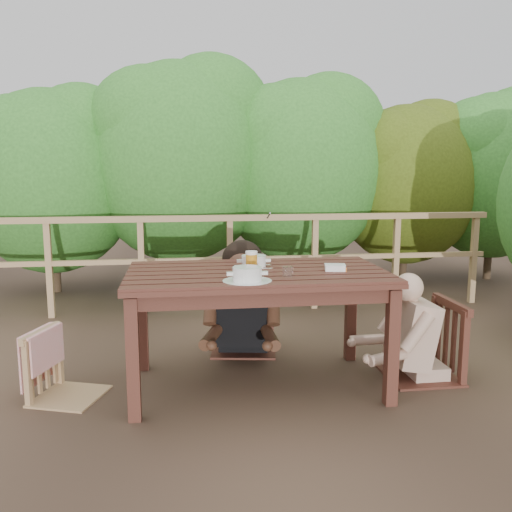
{
  "coord_description": "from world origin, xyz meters",
  "views": [
    {
      "loc": [
        -0.5,
        -3.54,
        1.49
      ],
      "look_at": [
        0.0,
        0.05,
        0.9
      ],
      "focal_mm": 38.22,
      "sensor_mm": 36.0,
      "label": 1
    }
  ],
  "objects": [
    {
      "name": "chair_far",
      "position": [
        -0.0,
        0.76,
        0.52
      ],
      "size": [
        0.59,
        0.59,
        1.03
      ],
      "primitive_type": "cube",
      "rotation": [
        0.0,
        0.0,
        -0.16
      ],
      "color": "#401F16",
      "rests_on": "ground"
    },
    {
      "name": "soup_far",
      "position": [
        -0.0,
        0.15,
        0.84
      ],
      "size": [
        0.28,
        0.28,
        0.09
      ],
      "primitive_type": "cylinder",
      "color": "white",
      "rests_on": "table"
    },
    {
      "name": "railing",
      "position": [
        0.0,
        2.0,
        0.51
      ],
      "size": [
        5.6,
        0.1,
        1.01
      ],
      "primitive_type": "cube",
      "color": "#A78156",
      "rests_on": "ground"
    },
    {
      "name": "woman",
      "position": [
        -0.0,
        0.78,
        0.71
      ],
      "size": [
        0.68,
        0.79,
        1.42
      ],
      "primitive_type": null,
      "rotation": [
        0.0,
        0.0,
        2.98
      ],
      "color": "black",
      "rests_on": "ground"
    },
    {
      "name": "bread_roll",
      "position": [
        -0.06,
        -0.2,
        0.83
      ],
      "size": [
        0.12,
        0.09,
        0.07
      ],
      "primitive_type": "ellipsoid",
      "color": "#A47638",
      "rests_on": "table"
    },
    {
      "name": "hedge_row",
      "position": [
        0.4,
        3.2,
        1.9
      ],
      "size": [
        6.6,
        1.6,
        3.8
      ],
      "primitive_type": null,
      "color": "#2E6923",
      "rests_on": "ground"
    },
    {
      "name": "soup_near",
      "position": [
        -0.11,
        -0.32,
        0.84
      ],
      "size": [
        0.3,
        0.3,
        0.1
      ],
      "primitive_type": "cylinder",
      "color": "white",
      "rests_on": "table"
    },
    {
      "name": "beer_glass",
      "position": [
        -0.04,
        -0.03,
        0.87
      ],
      "size": [
        0.08,
        0.08,
        0.15
      ],
      "primitive_type": "cylinder",
      "color": "orange",
      "rests_on": "table"
    },
    {
      "name": "butter_tub",
      "position": [
        0.51,
        -0.08,
        0.82
      ],
      "size": [
        0.15,
        0.12,
        0.06
      ],
      "primitive_type": "cube",
      "rotation": [
        0.0,
        0.0,
        -0.2
      ],
      "color": "silver",
      "rests_on": "table"
    },
    {
      "name": "chair_left",
      "position": [
        -1.25,
        -0.02,
        0.42
      ],
      "size": [
        0.54,
        0.54,
        0.84
      ],
      "primitive_type": "cube",
      "rotation": [
        0.0,
        0.0,
        1.23
      ],
      "color": "#A78156",
      "rests_on": "ground"
    },
    {
      "name": "diner_right",
      "position": [
        1.22,
        0.02,
        0.62
      ],
      "size": [
        0.62,
        0.5,
        1.25
      ],
      "primitive_type": null,
      "rotation": [
        0.0,
        0.0,
        1.57
      ],
      "color": "tan",
      "rests_on": "ground"
    },
    {
      "name": "ground",
      "position": [
        0.0,
        0.0,
        0.0
      ],
      "size": [
        60.0,
        60.0,
        0.0
      ],
      "primitive_type": "plane",
      "color": "#503A2A",
      "rests_on": "ground"
    },
    {
      "name": "table",
      "position": [
        0.0,
        0.0,
        0.4
      ],
      "size": [
        1.72,
        0.97,
        0.79
      ],
      "primitive_type": "cube",
      "color": "#401F16",
      "rests_on": "ground"
    },
    {
      "name": "chair_right",
      "position": [
        1.19,
        0.02,
        0.52
      ],
      "size": [
        0.52,
        0.52,
        1.04
      ],
      "primitive_type": "cube",
      "rotation": [
        0.0,
        0.0,
        -1.57
      ],
      "color": "#401F16",
      "rests_on": "ground"
    },
    {
      "name": "tumbler",
      "position": [
        0.16,
        -0.23,
        0.83
      ],
      "size": [
        0.07,
        0.07,
        0.08
      ],
      "primitive_type": "cylinder",
      "color": "silver",
      "rests_on": "table"
    }
  ]
}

